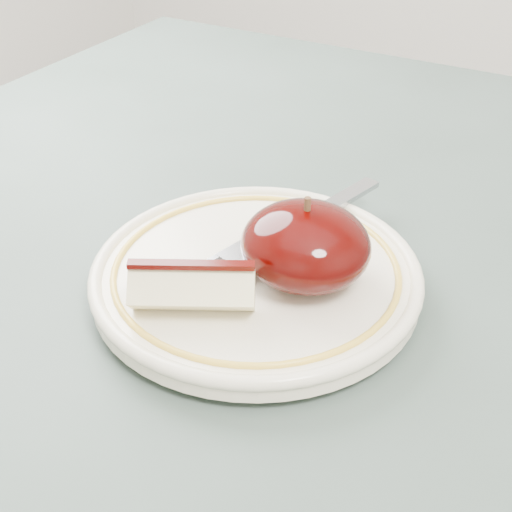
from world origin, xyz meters
The scene contains 5 objects.
table centered at (0.00, 0.00, 0.66)m, with size 0.90×0.90×0.75m.
plate centered at (-0.04, -0.02, 0.76)m, with size 0.21×0.21×0.02m.
apple_half centered at (-0.01, -0.02, 0.79)m, with size 0.08×0.07×0.06m.
apple_wedge centered at (-0.05, -0.08, 0.78)m, with size 0.08×0.06×0.03m.
fork centered at (-0.04, 0.01, 0.77)m, with size 0.06×0.19×0.00m.
Camera 1 is at (0.14, -0.34, 1.03)m, focal length 50.00 mm.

